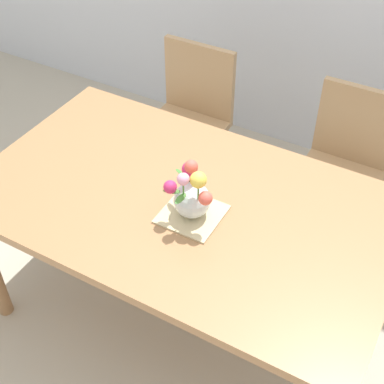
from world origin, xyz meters
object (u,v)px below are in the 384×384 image
object	(u,v)px
dining_table	(183,214)
chair_left	(190,114)
flower_vase	(192,195)
chair_right	(346,164)

from	to	relation	value
dining_table	chair_left	world-z (taller)	chair_left
chair_left	flower_vase	xyz separation A→B (m)	(0.53, -0.91, 0.35)
chair_left	flower_vase	world-z (taller)	flower_vase
chair_left	flower_vase	bearing A→B (deg)	120.03
chair_right	flower_vase	bearing A→B (deg)	67.73
flower_vase	dining_table	bearing A→B (deg)	139.52
chair_left	chair_right	distance (m)	0.90
chair_left	flower_vase	distance (m)	1.11
chair_left	chair_right	bearing A→B (deg)	-180.00
flower_vase	chair_left	bearing A→B (deg)	120.03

